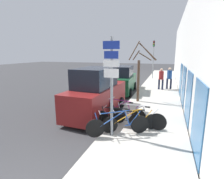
{
  "coord_description": "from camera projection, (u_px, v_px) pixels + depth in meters",
  "views": [
    {
      "loc": [
        3.32,
        -1.48,
        3.2
      ],
      "look_at": [
        0.46,
        7.37,
        1.22
      ],
      "focal_mm": 28.0,
      "sensor_mm": 36.0,
      "label": 1
    }
  ],
  "objects": [
    {
      "name": "ground_plane",
      "position": [
        122.0,
        95.0,
        13.46
      ],
      "size": [
        80.0,
        80.0,
        0.0
      ],
      "primitive_type": "plane",
      "color": "#333335"
    },
    {
      "name": "sidewalk_curb",
      "position": [
        158.0,
        89.0,
        15.27
      ],
      "size": [
        3.2,
        32.0,
        0.15
      ],
      "color": "#ADA89E",
      "rests_on": "ground"
    },
    {
      "name": "building_facade",
      "position": [
        183.0,
        52.0,
        14.02
      ],
      "size": [
        0.23,
        32.0,
        6.5
      ],
      "color": "silver",
      "rests_on": "ground"
    },
    {
      "name": "signpost",
      "position": [
        112.0,
        81.0,
        6.19
      ],
      "size": [
        0.6,
        0.12,
        3.58
      ],
      "color": "gray",
      "rests_on": "sidewalk_curb"
    },
    {
      "name": "bicycle_0",
      "position": [
        118.0,
        125.0,
        6.49
      ],
      "size": [
        2.11,
        1.23,
        0.96
      ],
      "rotation": [
        0.0,
        0.0,
        2.09
      ],
      "color": "black",
      "rests_on": "sidewalk_curb"
    },
    {
      "name": "bicycle_1",
      "position": [
        131.0,
        122.0,
        6.85
      ],
      "size": [
        2.08,
        1.18,
        0.88
      ],
      "rotation": [
        0.0,
        0.0,
        2.08
      ],
      "color": "black",
      "rests_on": "sidewalk_curb"
    },
    {
      "name": "bicycle_2",
      "position": [
        119.0,
        118.0,
        7.28
      ],
      "size": [
        2.08,
        0.44,
        0.84
      ],
      "rotation": [
        0.0,
        0.0,
        1.56
      ],
      "color": "black",
      "rests_on": "sidewalk_curb"
    },
    {
      "name": "bicycle_3",
      "position": [
        137.0,
        117.0,
        7.28
      ],
      "size": [
        2.4,
        0.49,
        0.96
      ],
      "rotation": [
        0.0,
        0.0,
        1.44
      ],
      "color": "black",
      "rests_on": "sidewalk_curb"
    },
    {
      "name": "bicycle_4",
      "position": [
        123.0,
        111.0,
        8.01
      ],
      "size": [
        2.21,
        0.92,
        0.95
      ],
      "rotation": [
        0.0,
        0.0,
        1.19
      ],
      "color": "black",
      "rests_on": "sidewalk_curb"
    },
    {
      "name": "parked_car_0",
      "position": [
        97.0,
        94.0,
        8.99
      ],
      "size": [
        2.09,
        4.6,
        2.46
      ],
      "rotation": [
        0.0,
        0.0,
        -0.05
      ],
      "color": "maroon",
      "rests_on": "ground"
    },
    {
      "name": "parked_car_1",
      "position": [
        121.0,
        80.0,
        14.11
      ],
      "size": [
        2.31,
        4.57,
        2.15
      ],
      "rotation": [
        0.0,
        0.0,
        0.06
      ],
      "color": "#144728",
      "rests_on": "ground"
    },
    {
      "name": "pedestrian_near",
      "position": [
        169.0,
        77.0,
        14.7
      ],
      "size": [
        0.47,
        0.4,
        1.81
      ],
      "rotation": [
        0.0,
        0.0,
        -0.23
      ],
      "color": "#1E2338",
      "rests_on": "sidewalk_curb"
    },
    {
      "name": "pedestrian_far",
      "position": [
        161.0,
        77.0,
        14.56
      ],
      "size": [
        0.45,
        0.39,
        1.76
      ],
      "rotation": [
        0.0,
        0.0,
        2.86
      ],
      "color": "#1E2338",
      "rests_on": "sidewalk_curb"
    },
    {
      "name": "street_tree",
      "position": [
        139.0,
        73.0,
        10.85
      ],
      "size": [
        1.71,
        0.79,
        3.73
      ],
      "color": "#4C3828",
      "rests_on": "sidewalk_curb"
    },
    {
      "name": "traffic_light",
      "position": [
        153.0,
        54.0,
        20.45
      ],
      "size": [
        0.2,
        0.3,
        4.5
      ],
      "color": "gray",
      "rests_on": "sidewalk_curb"
    }
  ]
}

